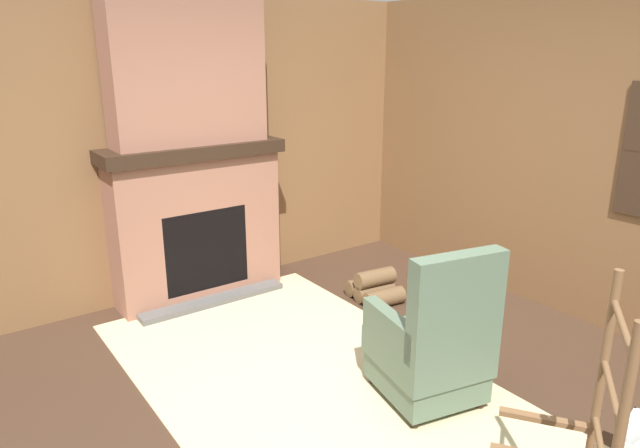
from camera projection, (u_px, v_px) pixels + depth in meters
The scene contains 11 objects.
ground_plane at pixel (347, 409), 3.55m from camera, with size 14.00×14.00×0.00m, color #3D281C.
wood_panel_wall_left at pixel (182, 149), 5.00m from camera, with size 0.06×5.27×2.61m.
wood_panel_wall_back at pixel (587, 160), 4.47m from camera, with size 5.27×0.09×2.61m.
fireplace_hearth at pixel (197, 223), 5.00m from camera, with size 0.59×1.57×1.38m.
chimney_breast at pixel (186, 69), 4.63m from camera, with size 0.33×1.29×1.22m.
area_rug at pixel (326, 394), 3.70m from camera, with size 3.69×1.95×0.01m.
armchair at pixel (432, 347), 3.53m from camera, with size 0.75×0.72×1.06m.
firewood_stack at pixel (375, 288), 5.07m from camera, with size 0.50×0.42×0.28m.
oil_lamp_vase at pixel (143, 136), 4.59m from camera, with size 0.09×0.09×0.26m.
storage_case at pixel (235, 132), 5.06m from camera, with size 0.17×0.28×0.11m.
decorative_plate_on_mantel at pixel (196, 129), 4.86m from camera, with size 0.06×0.24×0.24m.
Camera 1 is at (2.38, -1.92, 2.15)m, focal length 32.00 mm.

